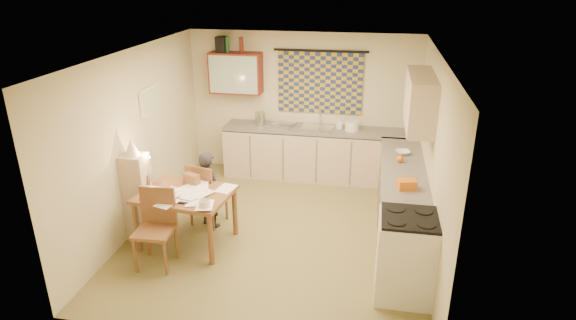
% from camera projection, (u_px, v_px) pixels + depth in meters
% --- Properties ---
extents(floor, '(4.00, 4.50, 0.02)m').
position_uv_depth(floor, '(278.00, 231.00, 6.88)').
color(floor, olive).
rests_on(floor, ground).
extents(ceiling, '(4.00, 4.50, 0.02)m').
position_uv_depth(ceiling, '(276.00, 53.00, 5.94)').
color(ceiling, white).
rests_on(ceiling, floor).
extents(wall_back, '(4.00, 0.02, 2.50)m').
position_uv_depth(wall_back, '(303.00, 104.00, 8.47)').
color(wall_back, beige).
rests_on(wall_back, floor).
extents(wall_front, '(4.00, 0.02, 2.50)m').
position_uv_depth(wall_front, '(227.00, 234.00, 4.35)').
color(wall_front, beige).
rests_on(wall_front, floor).
extents(wall_left, '(0.02, 4.50, 2.50)m').
position_uv_depth(wall_left, '(137.00, 139.00, 6.75)').
color(wall_left, beige).
rests_on(wall_left, floor).
extents(wall_right, '(0.02, 4.50, 2.50)m').
position_uv_depth(wall_right, '(433.00, 158.00, 6.07)').
color(wall_right, beige).
rests_on(wall_right, floor).
extents(window_blind, '(1.45, 0.03, 1.05)m').
position_uv_depth(window_blind, '(320.00, 83.00, 8.24)').
color(window_blind, navy).
rests_on(window_blind, wall_back).
extents(curtain_rod, '(1.60, 0.04, 0.04)m').
position_uv_depth(curtain_rod, '(321.00, 51.00, 8.01)').
color(curtain_rod, black).
rests_on(curtain_rod, wall_back).
extents(wall_cabinet, '(0.90, 0.34, 0.70)m').
position_uv_depth(wall_cabinet, '(236.00, 73.00, 8.30)').
color(wall_cabinet, '#5C1A10').
rests_on(wall_cabinet, wall_back).
extents(wall_cabinet_glass, '(0.84, 0.02, 0.64)m').
position_uv_depth(wall_cabinet_glass, '(233.00, 75.00, 8.14)').
color(wall_cabinet_glass, '#99B2A5').
rests_on(wall_cabinet_glass, wall_back).
extents(upper_cabinet_right, '(0.34, 1.30, 0.70)m').
position_uv_depth(upper_cabinet_right, '(420.00, 100.00, 6.38)').
color(upper_cabinet_right, tan).
rests_on(upper_cabinet_right, wall_right).
extents(framed_print, '(0.04, 0.50, 0.40)m').
position_uv_depth(framed_print, '(149.00, 101.00, 6.94)').
color(framed_print, beige).
rests_on(framed_print, wall_left).
extents(print_canvas, '(0.01, 0.42, 0.32)m').
position_uv_depth(print_canvas, '(151.00, 101.00, 6.93)').
color(print_canvas, silver).
rests_on(print_canvas, wall_left).
extents(counter_back, '(3.30, 0.62, 0.92)m').
position_uv_depth(counter_back, '(318.00, 154.00, 8.43)').
color(counter_back, tan).
rests_on(counter_back, floor).
extents(counter_right, '(0.62, 2.95, 0.92)m').
position_uv_depth(counter_right, '(401.00, 204.00, 6.64)').
color(counter_right, tan).
rests_on(counter_right, floor).
extents(stove, '(0.65, 0.65, 1.00)m').
position_uv_depth(stove, '(406.00, 256.00, 5.36)').
color(stove, white).
rests_on(stove, floor).
extents(sink, '(0.60, 0.51, 0.10)m').
position_uv_depth(sink, '(317.00, 131.00, 8.28)').
color(sink, silver).
rests_on(sink, counter_back).
extents(tap, '(0.03, 0.03, 0.28)m').
position_uv_depth(tap, '(320.00, 118.00, 8.37)').
color(tap, silver).
rests_on(tap, counter_back).
extents(dish_rack, '(0.43, 0.39, 0.06)m').
position_uv_depth(dish_rack, '(284.00, 125.00, 8.35)').
color(dish_rack, silver).
rests_on(dish_rack, counter_back).
extents(kettle, '(0.22, 0.22, 0.24)m').
position_uv_depth(kettle, '(260.00, 119.00, 8.39)').
color(kettle, silver).
rests_on(kettle, counter_back).
extents(mixing_bowl, '(0.32, 0.32, 0.16)m').
position_uv_depth(mixing_bowl, '(352.00, 126.00, 8.13)').
color(mixing_bowl, white).
rests_on(mixing_bowl, counter_back).
extents(soap_bottle, '(0.14, 0.14, 0.18)m').
position_uv_depth(soap_bottle, '(339.00, 124.00, 8.21)').
color(soap_bottle, white).
rests_on(soap_bottle, counter_back).
extents(bowl, '(0.31, 0.31, 0.05)m').
position_uv_depth(bowl, '(403.00, 152.00, 7.12)').
color(bowl, white).
rests_on(bowl, counter_right).
extents(orange_bag, '(0.25, 0.21, 0.12)m').
position_uv_depth(orange_bag, '(407.00, 184.00, 5.99)').
color(orange_bag, '#CF6314').
rests_on(orange_bag, counter_right).
extents(fruit_orange, '(0.10, 0.10, 0.10)m').
position_uv_depth(fruit_orange, '(400.00, 159.00, 6.81)').
color(fruit_orange, '#CF6314').
rests_on(fruit_orange, counter_right).
extents(speaker, '(0.17, 0.21, 0.26)m').
position_uv_depth(speaker, '(221.00, 44.00, 8.16)').
color(speaker, black).
rests_on(speaker, wall_cabinet).
extents(bottle_green, '(0.09, 0.09, 0.26)m').
position_uv_depth(bottle_green, '(227.00, 44.00, 8.14)').
color(bottle_green, '#195926').
rests_on(bottle_green, wall_cabinet).
extents(bottle_brown, '(0.09, 0.09, 0.26)m').
position_uv_depth(bottle_brown, '(241.00, 45.00, 8.10)').
color(bottle_brown, '#5C1A10').
rests_on(bottle_brown, wall_cabinet).
extents(dining_table, '(1.27, 1.02, 0.75)m').
position_uv_depth(dining_table, '(187.00, 217.00, 6.44)').
color(dining_table, brown).
rests_on(dining_table, floor).
extents(chair_far, '(0.52, 0.52, 0.95)m').
position_uv_depth(chair_far, '(208.00, 205.00, 6.97)').
color(chair_far, brown).
rests_on(chair_far, floor).
extents(chair_near, '(0.47, 0.47, 0.99)m').
position_uv_depth(chair_near, '(156.00, 243.00, 5.99)').
color(chair_near, brown).
rests_on(chair_near, floor).
extents(person, '(0.61, 0.57, 1.14)m').
position_uv_depth(person, '(209.00, 189.00, 6.81)').
color(person, black).
rests_on(person, floor).
extents(shelf_stand, '(0.32, 0.30, 1.21)m').
position_uv_depth(shelf_stand, '(138.00, 196.00, 6.53)').
color(shelf_stand, tan).
rests_on(shelf_stand, floor).
extents(lampshade, '(0.20, 0.20, 0.22)m').
position_uv_depth(lampshade, '(132.00, 147.00, 6.26)').
color(lampshade, beige).
rests_on(lampshade, shelf_stand).
extents(letter_rack, '(0.24, 0.17, 0.16)m').
position_uv_depth(letter_rack, '(192.00, 180.00, 6.49)').
color(letter_rack, brown).
rests_on(letter_rack, dining_table).
extents(mug, '(0.18, 0.18, 0.11)m').
position_uv_depth(mug, '(205.00, 204.00, 5.87)').
color(mug, white).
rests_on(mug, dining_table).
extents(magazine, '(0.22, 0.28, 0.03)m').
position_uv_depth(magazine, '(144.00, 195.00, 6.21)').
color(magazine, maroon).
rests_on(magazine, dining_table).
extents(book, '(0.23, 0.28, 0.02)m').
position_uv_depth(book, '(156.00, 191.00, 6.32)').
color(book, '#CF6314').
rests_on(book, dining_table).
extents(orange_box, '(0.13, 0.10, 0.04)m').
position_uv_depth(orange_box, '(151.00, 198.00, 6.12)').
color(orange_box, '#CF6314').
rests_on(orange_box, dining_table).
extents(eyeglasses, '(0.13, 0.06, 0.02)m').
position_uv_depth(eyeglasses, '(183.00, 203.00, 6.00)').
color(eyeglasses, black).
rests_on(eyeglasses, dining_table).
extents(candle_holder, '(0.08, 0.08, 0.18)m').
position_uv_depth(candle_holder, '(150.00, 181.00, 6.43)').
color(candle_holder, silver).
rests_on(candle_holder, dining_table).
extents(candle, '(0.03, 0.03, 0.22)m').
position_uv_depth(candle, '(150.00, 166.00, 6.39)').
color(candle, white).
rests_on(candle, dining_table).
extents(candle_flame, '(0.02, 0.02, 0.02)m').
position_uv_depth(candle_flame, '(150.00, 157.00, 6.35)').
color(candle_flame, '#FFCC66').
rests_on(candle_flame, dining_table).
extents(papers, '(1.12, 0.99, 0.03)m').
position_uv_depth(papers, '(185.00, 193.00, 6.25)').
color(papers, white).
rests_on(papers, dining_table).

